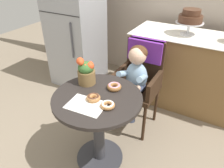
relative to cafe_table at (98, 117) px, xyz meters
The scene contains 12 objects.
ground_plane 0.51m from the cafe_table, ahead, with size 8.00×8.00×0.00m, color gray.
cafe_table is the anchor object (origin of this frame).
wicker_chair 0.71m from the cafe_table, 82.48° to the left, with size 0.42×0.45×0.95m.
seated_child 0.57m from the cafe_table, 80.31° to the left, with size 0.27×0.32×0.73m.
paper_napkin 0.25m from the cafe_table, 94.03° to the right, with size 0.28×0.20×0.00m, color white.
donut_front 0.24m from the cafe_table, 87.52° to the right, with size 0.11×0.11×0.04m.
donut_mid 0.28m from the cafe_table, 27.85° to the right, with size 0.11×0.11×0.04m.
donut_side 0.29m from the cafe_table, 68.47° to the left, with size 0.12×0.12×0.04m.
flower_vase 0.40m from the cafe_table, 145.15° to the left, with size 0.16×0.15×0.24m.
display_counter 1.41m from the cafe_table, 67.07° to the left, with size 1.56×0.62×0.90m.
tiered_cake_stand 1.47m from the cafe_table, 73.90° to the left, with size 0.30×0.30×0.28m.
refrigerator 1.56m from the cafe_table, 133.67° to the left, with size 0.64×0.63×1.70m.
Camera 1 is at (0.77, -1.13, 1.69)m, focal length 33.90 mm.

